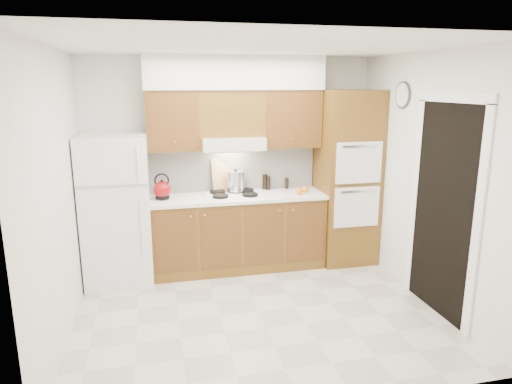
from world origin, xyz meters
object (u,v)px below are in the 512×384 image
stock_pot (236,181)px  fridge (117,210)px  kettle (162,190)px  oven_cabinet (347,178)px

stock_pot → fridge: bearing=-172.2°
fridge → kettle: fridge is taller
kettle → stock_pot: (0.91, 0.13, 0.04)m
fridge → stock_pot: fridge is taller
oven_cabinet → kettle: oven_cabinet is taller
oven_cabinet → stock_pot: oven_cabinet is taller
stock_pot → kettle: bearing=-171.7°
kettle → oven_cabinet: bearing=13.0°
fridge → kettle: 0.56m
fridge → oven_cabinet: (2.85, 0.03, 0.24)m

